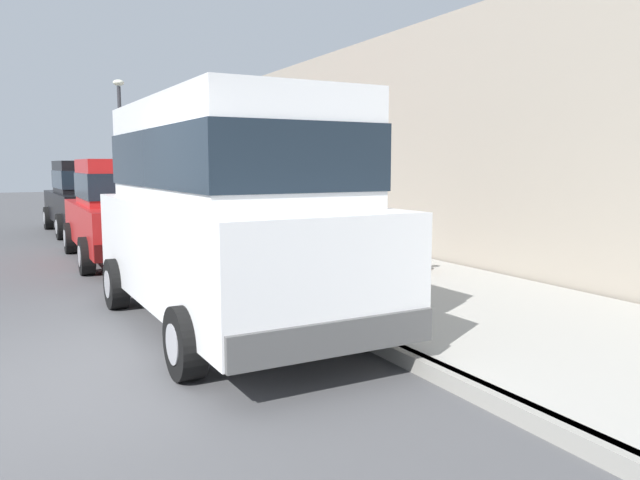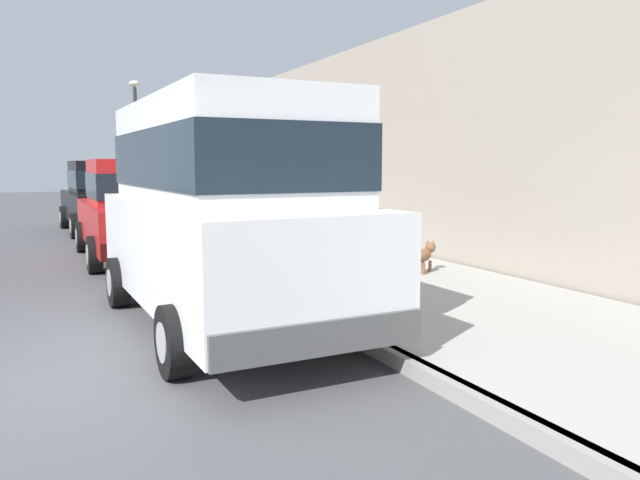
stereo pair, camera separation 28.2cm
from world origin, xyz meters
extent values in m
plane|color=#4C4C4F|center=(0.00, 0.00, 0.00)|extent=(80.00, 80.00, 0.00)
cube|color=gray|center=(3.20, 0.00, 0.07)|extent=(0.16, 64.00, 0.14)
cube|color=#A8A59E|center=(5.00, 0.00, 0.07)|extent=(3.60, 64.00, 0.14)
cube|color=white|center=(2.22, 1.51, 0.87)|extent=(2.04, 4.85, 1.10)
cube|color=white|center=(2.22, 1.51, 1.97)|extent=(1.78, 3.85, 1.10)
cube|color=#19232D|center=(2.22, 1.51, 1.89)|extent=(1.82, 3.89, 0.61)
cube|color=#505050|center=(2.15, 3.86, 0.46)|extent=(1.87, 0.25, 0.28)
cube|color=#505050|center=(2.28, -0.84, 0.46)|extent=(1.87, 0.25, 0.28)
cylinder|color=black|center=(1.23, 2.97, 0.32)|extent=(0.24, 0.65, 0.64)
cylinder|color=#9E9EA3|center=(1.23, 2.97, 0.32)|extent=(0.25, 0.36, 0.35)
cylinder|color=black|center=(3.12, 3.02, 0.32)|extent=(0.24, 0.65, 0.64)
cylinder|color=#9E9EA3|center=(3.12, 3.02, 0.32)|extent=(0.25, 0.36, 0.35)
cylinder|color=black|center=(1.31, -0.01, 0.32)|extent=(0.24, 0.65, 0.64)
cylinder|color=#9E9EA3|center=(1.31, -0.01, 0.32)|extent=(0.25, 0.36, 0.35)
cylinder|color=black|center=(3.21, 0.05, 0.32)|extent=(0.24, 0.65, 0.64)
cylinder|color=#9E9EA3|center=(3.21, 0.05, 0.32)|extent=(0.25, 0.36, 0.35)
cube|color=#EAEACC|center=(1.56, 3.87, 1.04)|extent=(0.28, 0.09, 0.14)
cube|color=#EAEACC|center=(2.74, 3.90, 1.04)|extent=(0.28, 0.09, 0.14)
cube|color=red|center=(2.09, 7.06, 0.70)|extent=(1.82, 4.51, 0.76)
cube|color=red|center=(2.09, 6.96, 1.50)|extent=(1.59, 2.11, 0.84)
cube|color=#19232D|center=(2.09, 6.96, 1.44)|extent=(1.63, 2.15, 0.46)
cube|color=#400A0A|center=(2.10, 9.26, 0.46)|extent=(1.76, 0.21, 0.28)
cube|color=#400A0A|center=(2.08, 4.86, 0.46)|extent=(1.76, 0.21, 0.28)
cylinder|color=black|center=(1.19, 8.46, 0.32)|extent=(0.22, 0.64, 0.64)
cylinder|color=#9E9EA3|center=(1.19, 8.46, 0.32)|extent=(0.24, 0.35, 0.35)
cylinder|color=black|center=(2.99, 8.45, 0.32)|extent=(0.22, 0.64, 0.64)
cylinder|color=#9E9EA3|center=(2.99, 8.45, 0.32)|extent=(0.24, 0.35, 0.35)
cylinder|color=black|center=(1.18, 5.67, 0.32)|extent=(0.22, 0.64, 0.64)
cylinder|color=#9E9EA3|center=(1.18, 5.67, 0.32)|extent=(0.24, 0.35, 0.35)
cylinder|color=black|center=(2.98, 5.66, 0.32)|extent=(0.22, 0.64, 0.64)
cylinder|color=#9E9EA3|center=(2.98, 5.66, 0.32)|extent=(0.24, 0.35, 0.35)
cube|color=#EAEACC|center=(1.54, 9.30, 0.81)|extent=(0.28, 0.08, 0.14)
cube|color=#EAEACC|center=(2.66, 9.29, 0.81)|extent=(0.28, 0.08, 0.14)
cube|color=black|center=(2.07, 12.48, 0.70)|extent=(1.98, 4.57, 0.76)
cube|color=black|center=(2.08, 12.38, 1.50)|extent=(1.67, 2.16, 0.84)
cube|color=#19232D|center=(2.08, 12.38, 1.44)|extent=(1.70, 2.20, 0.46)
cube|color=black|center=(1.99, 14.68, 0.46)|extent=(1.77, 0.27, 0.28)
cube|color=black|center=(2.16, 10.28, 0.46)|extent=(1.77, 0.27, 0.28)
cylinder|color=black|center=(1.12, 13.84, 0.32)|extent=(0.25, 0.65, 0.64)
cylinder|color=#9E9EA3|center=(1.12, 13.84, 0.32)|extent=(0.25, 0.36, 0.35)
cylinder|color=black|center=(2.92, 13.91, 0.32)|extent=(0.25, 0.65, 0.64)
cylinder|color=#9E9EA3|center=(2.92, 13.91, 0.32)|extent=(0.25, 0.36, 0.35)
cylinder|color=black|center=(1.23, 11.05, 0.32)|extent=(0.25, 0.65, 0.64)
cylinder|color=#9E9EA3|center=(1.23, 11.05, 0.32)|extent=(0.25, 0.36, 0.35)
cylinder|color=black|center=(3.03, 11.12, 0.32)|extent=(0.25, 0.65, 0.64)
cylinder|color=#9E9EA3|center=(3.03, 11.12, 0.32)|extent=(0.25, 0.36, 0.35)
cube|color=#EAEACC|center=(1.43, 14.69, 0.81)|extent=(0.28, 0.09, 0.14)
cube|color=#EAEACC|center=(2.54, 14.73, 0.81)|extent=(0.28, 0.09, 0.14)
ellipsoid|color=brown|center=(5.76, 2.70, 0.42)|extent=(0.48, 0.41, 0.20)
cylinder|color=brown|center=(5.84, 2.82, 0.23)|extent=(0.05, 0.05, 0.18)
cylinder|color=brown|center=(5.91, 2.72, 0.23)|extent=(0.05, 0.05, 0.18)
cylinder|color=brown|center=(5.61, 2.67, 0.23)|extent=(0.05, 0.05, 0.18)
cylinder|color=brown|center=(5.68, 2.57, 0.23)|extent=(0.05, 0.05, 0.18)
sphere|color=brown|center=(6.00, 2.86, 0.51)|extent=(0.17, 0.17, 0.17)
ellipsoid|color=#432C1C|center=(6.08, 2.91, 0.49)|extent=(0.13, 0.12, 0.06)
cone|color=brown|center=(5.97, 2.89, 0.59)|extent=(0.06, 0.06, 0.07)
cone|color=brown|center=(6.02, 2.81, 0.59)|extent=(0.06, 0.06, 0.07)
cylinder|color=brown|center=(5.54, 2.56, 0.48)|extent=(0.12, 0.09, 0.13)
cylinder|color=#2D2D33|center=(3.55, 16.04, 2.24)|extent=(0.12, 0.12, 4.20)
ellipsoid|color=silver|center=(3.55, 16.04, 4.46)|extent=(0.36, 0.36, 0.20)
cube|color=#9E9384|center=(7.10, 5.11, 2.18)|extent=(0.50, 20.00, 4.37)
camera|label=1|loc=(0.00, -5.03, 1.82)|focal=34.43mm
camera|label=2|loc=(0.25, -5.15, 1.82)|focal=34.43mm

